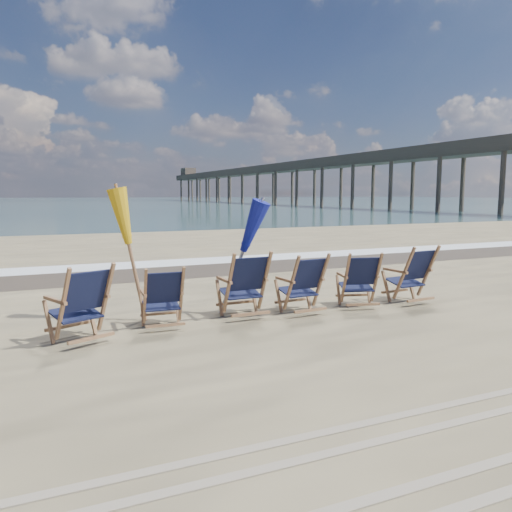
# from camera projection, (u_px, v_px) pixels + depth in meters

# --- Properties ---
(ocean) EXTENTS (400.00, 400.00, 0.00)m
(ocean) POSITION_uv_depth(u_px,v_px,m) (51.00, 201.00, 122.89)
(ocean) COLOR #385A5E
(ocean) RESTS_ON ground
(surf_foam) EXTENTS (200.00, 1.40, 0.01)m
(surf_foam) POSITION_uv_depth(u_px,v_px,m) (170.00, 263.00, 14.17)
(surf_foam) COLOR silver
(surf_foam) RESTS_ON ground
(wet_sand_strip) EXTENTS (200.00, 2.60, 0.00)m
(wet_sand_strip) POSITION_uv_depth(u_px,v_px,m) (184.00, 270.00, 12.81)
(wet_sand_strip) COLOR #42362A
(wet_sand_strip) RESTS_ON ground
(tire_tracks) EXTENTS (80.00, 1.30, 0.01)m
(tire_tracks) POSITION_uv_depth(u_px,v_px,m) (501.00, 434.00, 4.09)
(tire_tracks) COLOR gray
(tire_tracks) RESTS_ON ground
(beach_chair_0) EXTENTS (0.93, 0.98, 1.07)m
(beach_chair_0) POSITION_uv_depth(u_px,v_px,m) (106.00, 301.00, 6.68)
(beach_chair_0) COLOR black
(beach_chair_0) RESTS_ON ground
(beach_chair_1) EXTENTS (0.64, 0.71, 0.94)m
(beach_chair_1) POSITION_uv_depth(u_px,v_px,m) (182.00, 297.00, 7.25)
(beach_chair_1) COLOR black
(beach_chair_1) RESTS_ON ground
(beach_chair_2) EXTENTS (0.71, 0.79, 1.09)m
(beach_chair_2) POSITION_uv_depth(u_px,v_px,m) (265.00, 284.00, 7.90)
(beach_chair_2) COLOR black
(beach_chair_2) RESTS_ON ground
(beach_chair_3) EXTENTS (0.70, 0.78, 1.01)m
(beach_chair_3) POSITION_uv_depth(u_px,v_px,m) (321.00, 283.00, 8.17)
(beach_chair_3) COLOR black
(beach_chair_3) RESTS_ON ground
(beach_chair_4) EXTENTS (0.80, 0.85, 0.98)m
(beach_chair_4) POSITION_uv_depth(u_px,v_px,m) (377.00, 280.00, 8.52)
(beach_chair_4) COLOR black
(beach_chair_4) RESTS_ON ground
(beach_chair_5) EXTENTS (0.74, 0.82, 1.06)m
(beach_chair_5) POSITION_uv_depth(u_px,v_px,m) (428.00, 273.00, 8.97)
(beach_chair_5) COLOR black
(beach_chair_5) RESTS_ON ground
(umbrella_yellow) EXTENTS (0.30, 0.30, 2.05)m
(umbrella_yellow) POSITION_uv_depth(u_px,v_px,m) (131.00, 222.00, 7.54)
(umbrella_yellow) COLOR #8C603F
(umbrella_yellow) RESTS_ON ground
(umbrella_blue) EXTENTS (0.30, 0.30, 1.95)m
(umbrella_blue) POSITION_uv_depth(u_px,v_px,m) (238.00, 226.00, 7.96)
(umbrella_blue) COLOR #A5A5AD
(umbrella_blue) RESTS_ON ground
(fishing_pier) EXTENTS (4.40, 140.00, 9.30)m
(fishing_pier) POSITION_uv_depth(u_px,v_px,m) (289.00, 178.00, 88.44)
(fishing_pier) COLOR #4B4036
(fishing_pier) RESTS_ON ground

